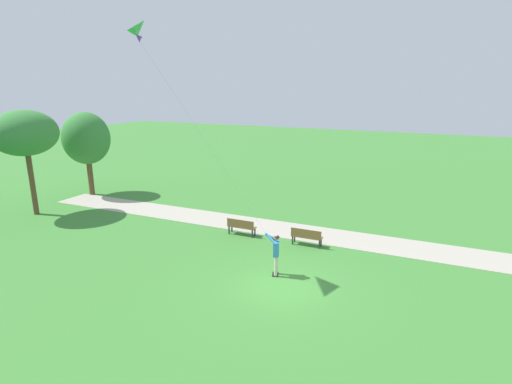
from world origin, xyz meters
TOP-DOWN VIEW (x-y plane):
  - ground_plane at (0.00, 0.00)m, footprint 120.00×120.00m
  - walkway_path at (5.82, 2.00)m, footprint 3.59×32.07m
  - person_kite_flyer at (0.71, 0.57)m, footprint 0.49×0.63m
  - flying_kite at (-0.88, 5.14)m, footprint 2.10×4.75m
  - park_bench_near_walkway at (4.20, 0.44)m, footprint 0.50×1.52m
  - park_bench_far_walkway at (4.07, 3.94)m, footprint 0.50×1.52m
  - tree_treeline_left at (6.53, 17.43)m, footprint 3.24×3.14m
  - tree_treeline_center at (1.75, 16.80)m, footprint 3.89×3.21m

SIDE VIEW (x-z plane):
  - ground_plane at x=0.00m, z-range 0.00..0.00m
  - walkway_path at x=5.82m, z-range 0.00..0.02m
  - park_bench_near_walkway at x=4.20m, z-range 0.07..0.95m
  - park_bench_far_walkway at x=4.07m, z-range 0.07..0.95m
  - person_kite_flyer at x=0.71m, z-range 0.13..1.96m
  - tree_treeline_left at x=6.53m, z-range 1.09..6.95m
  - tree_treeline_center at x=1.75m, z-range 1.76..7.99m
  - flying_kite at x=-0.88m, z-range 5.30..13.25m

